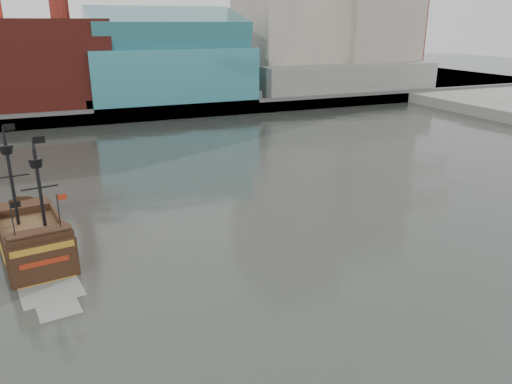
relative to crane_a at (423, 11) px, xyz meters
name	(u,v)px	position (x,y,z in m)	size (l,w,h in m)	color
ground	(282,297)	(-78.63, -82.00, -19.11)	(400.00, 400.00, 0.00)	#252723
promenade_far	(104,95)	(-78.63, 10.00, -18.11)	(220.00, 60.00, 2.00)	slate
seawall	(125,115)	(-78.63, -19.50, -17.81)	(220.00, 1.00, 2.60)	#4C4C49
crane_a	(423,11)	(0.00, 0.00, 0.00)	(22.50, 4.00, 32.25)	slate
crane_b	(425,25)	(9.60, 10.00, -3.54)	(19.10, 4.00, 26.25)	slate
pirate_ship	(34,242)	(-92.99, -69.13, -18.18)	(5.98, 14.19, 10.29)	black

